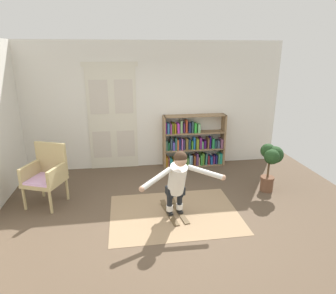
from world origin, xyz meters
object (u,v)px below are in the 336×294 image
object	(u,v)px
bookshelf	(192,145)
wicker_chair	(46,173)
person_skier	(178,179)
potted_plant	(271,160)
skis_pair	(174,212)

from	to	relation	value
bookshelf	wicker_chair	size ratio (longest dim) A/B	1.35
person_skier	bookshelf	bearing A→B (deg)	71.79
wicker_chair	potted_plant	world-z (taller)	wicker_chair
bookshelf	wicker_chair	world-z (taller)	bookshelf
wicker_chair	person_skier	bearing A→B (deg)	-21.55
bookshelf	wicker_chair	xyz separation A→B (m)	(-3.00, -1.45, 0.05)
bookshelf	potted_plant	distance (m)	2.00
potted_plant	person_skier	bearing A→B (deg)	-159.27
person_skier	skis_pair	bearing A→B (deg)	99.48
bookshelf	potted_plant	xyz separation A→B (m)	(1.22, -1.58, 0.12)
bookshelf	potted_plant	world-z (taller)	bookshelf
potted_plant	skis_pair	distance (m)	2.19
potted_plant	wicker_chair	bearing A→B (deg)	178.24
potted_plant	skis_pair	size ratio (longest dim) A/B	1.13
potted_plant	skis_pair	bearing A→B (deg)	-163.77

